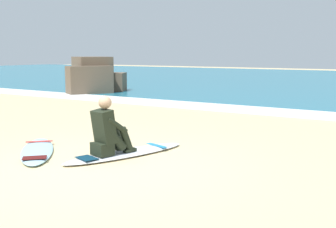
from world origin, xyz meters
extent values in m
plane|color=#CCB584|center=(0.00, 0.00, 0.00)|extent=(80.00, 80.00, 0.00)
cube|color=white|center=(0.00, 6.81, 0.06)|extent=(80.00, 0.90, 0.11)
ellipsoid|color=silver|center=(-0.11, 0.79, 0.04)|extent=(1.17, 2.38, 0.07)
cube|color=#1E7FB7|center=(0.08, 1.41, 0.07)|extent=(0.49, 0.23, 0.01)
cube|color=#0A2C40|center=(-0.33, 0.07, 0.07)|extent=(0.42, 0.33, 0.01)
cube|color=black|center=(-0.24, 0.35, 0.18)|extent=(0.37, 0.33, 0.20)
cylinder|color=black|center=(-0.30, 0.55, 0.33)|extent=(0.24, 0.43, 0.43)
cylinder|color=black|center=(-0.26, 0.75, 0.30)|extent=(0.18, 0.28, 0.42)
cube|color=black|center=(-0.25, 0.82, 0.10)|extent=(0.15, 0.24, 0.05)
cylinder|color=black|center=(-0.10, 0.50, 0.33)|extent=(0.24, 0.43, 0.43)
cylinder|color=black|center=(-0.04, 0.70, 0.30)|extent=(0.18, 0.28, 0.42)
cube|color=black|center=(-0.02, 0.77, 0.10)|extent=(0.15, 0.24, 0.05)
cube|color=black|center=(-0.23, 0.39, 0.53)|extent=(0.40, 0.37, 0.57)
sphere|color=tan|center=(-0.23, 0.42, 0.92)|extent=(0.21, 0.21, 0.21)
cylinder|color=black|center=(-0.33, 0.57, 0.55)|extent=(0.18, 0.41, 0.31)
cylinder|color=black|center=(-0.06, 0.50, 0.55)|extent=(0.18, 0.41, 0.31)
ellipsoid|color=#9ED1E5|center=(-1.51, 0.11, 0.04)|extent=(1.86, 1.82, 0.07)
cube|color=red|center=(-1.93, 0.52, 0.07)|extent=(0.40, 0.41, 0.01)
cube|color=#4A1311|center=(-1.03, -0.35, 0.07)|extent=(0.43, 0.43, 0.01)
cube|color=brown|center=(-7.85, 8.38, 0.76)|extent=(1.91, 1.86, 1.52)
cube|color=brown|center=(-7.34, 7.66, 0.59)|extent=(1.48, 1.87, 1.17)
cube|color=brown|center=(-7.47, 8.95, 0.42)|extent=(1.66, 1.53, 0.85)
camera|label=1|loc=(4.21, -4.65, 1.70)|focal=45.49mm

